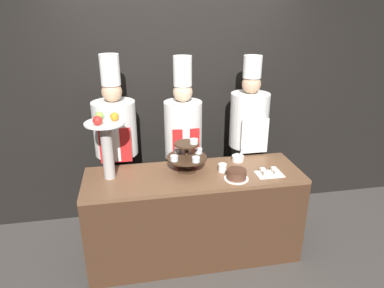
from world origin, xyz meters
TOP-DOWN VIEW (x-y plane):
  - ground_plane at (0.00, 0.00)m, footprint 14.00×14.00m
  - wall_back at (0.00, 1.20)m, footprint 10.00×0.06m
  - buffet_counter at (0.00, 0.31)m, footprint 1.95×0.63m
  - tiered_stand at (-0.05, 0.38)m, footprint 0.36×0.36m
  - fruit_pedestal at (-0.74, 0.38)m, footprint 0.34×0.34m
  - cake_round at (0.34, 0.15)m, footprint 0.22×0.22m
  - cup_white at (0.26, 0.31)m, footprint 0.08×0.08m
  - cake_square_tray at (0.66, 0.18)m, footprint 0.24×0.16m
  - serving_bowl_far at (0.47, 0.51)m, footprint 0.11×0.11m
  - chef_left at (-0.68, 0.81)m, footprint 0.41×0.41m
  - chef_center_left at (-0.02, 0.81)m, footprint 0.38×0.38m
  - chef_center_right at (0.67, 0.81)m, footprint 0.40×0.40m

SIDE VIEW (x-z plane):
  - ground_plane at x=0.00m, z-range 0.00..0.00m
  - buffet_counter at x=0.00m, z-range 0.00..0.87m
  - cake_square_tray at x=0.66m, z-range 0.86..0.91m
  - serving_bowl_far at x=0.47m, z-range 0.82..0.98m
  - cup_white at x=0.26m, z-range 0.87..0.95m
  - cake_round at x=0.34m, z-range 0.87..0.96m
  - chef_center_left at x=-0.02m, z-range 0.06..1.91m
  - chef_left at x=-0.68m, z-range 0.06..1.94m
  - chef_center_right at x=0.67m, z-range 0.09..1.92m
  - tiered_stand at x=-0.05m, z-range 0.87..1.19m
  - fruit_pedestal at x=-0.74m, z-range 0.93..1.52m
  - wall_back at x=0.00m, z-range 0.00..2.80m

